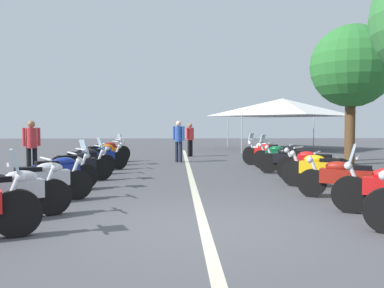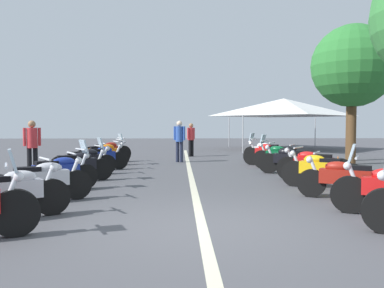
% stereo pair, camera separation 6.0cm
% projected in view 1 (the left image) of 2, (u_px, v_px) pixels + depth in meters
% --- Properties ---
extents(ground_plane, '(80.00, 80.00, 0.00)m').
position_uv_depth(ground_plane, '(204.00, 227.00, 6.05)').
color(ground_plane, '#4C4C51').
extents(lane_centre_stripe, '(25.44, 0.16, 0.01)m').
position_uv_depth(lane_centre_stripe, '(191.00, 178.00, 11.62)').
color(lane_centre_stripe, beige).
rests_on(lane_centre_stripe, ground_plane).
extents(motorcycle_left_row_1, '(1.21, 1.74, 0.99)m').
position_uv_depth(motorcycle_left_row_1, '(11.00, 193.00, 6.46)').
color(motorcycle_left_row_1, black).
rests_on(motorcycle_left_row_1, ground_plane).
extents(motorcycle_left_row_2, '(1.16, 1.88, 0.99)m').
position_uv_depth(motorcycle_left_row_2, '(41.00, 180.00, 7.92)').
color(motorcycle_left_row_2, black).
rests_on(motorcycle_left_row_2, ground_plane).
extents(motorcycle_left_row_3, '(1.20, 1.72, 1.19)m').
position_uv_depth(motorcycle_left_row_3, '(58.00, 172.00, 9.28)').
color(motorcycle_left_row_3, black).
rests_on(motorcycle_left_row_3, ground_plane).
extents(motorcycle_left_row_4, '(1.06, 1.91, 1.20)m').
position_uv_depth(motorcycle_left_row_4, '(76.00, 165.00, 10.86)').
color(motorcycle_left_row_4, black).
rests_on(motorcycle_left_row_4, ground_plane).
extents(motorcycle_left_row_5, '(1.00, 1.90, 0.99)m').
position_uv_depth(motorcycle_left_row_5, '(84.00, 161.00, 12.29)').
color(motorcycle_left_row_5, black).
rests_on(motorcycle_left_row_5, ground_plane).
extents(motorcycle_left_row_6, '(1.04, 1.85, 0.99)m').
position_uv_depth(motorcycle_left_row_6, '(99.00, 157.00, 13.60)').
color(motorcycle_left_row_6, black).
rests_on(motorcycle_left_row_6, ground_plane).
extents(motorcycle_left_row_7, '(1.09, 1.95, 1.21)m').
position_uv_depth(motorcycle_left_row_7, '(103.00, 153.00, 15.10)').
color(motorcycle_left_row_7, black).
rests_on(motorcycle_left_row_7, ground_plane).
extents(motorcycle_left_row_8, '(1.37, 1.85, 1.02)m').
position_uv_depth(motorcycle_left_row_8, '(107.00, 151.00, 16.43)').
color(motorcycle_left_row_8, black).
rests_on(motorcycle_left_row_8, ground_plane).
extents(motorcycle_right_row_2, '(1.14, 1.83, 0.98)m').
position_uv_depth(motorcycle_right_row_2, '(346.00, 178.00, 8.26)').
color(motorcycle_right_row_2, black).
rests_on(motorcycle_right_row_2, ground_plane).
extents(motorcycle_right_row_3, '(1.31, 1.71, 1.01)m').
position_uv_depth(motorcycle_right_row_3, '(321.00, 170.00, 9.71)').
color(motorcycle_right_row_3, black).
rests_on(motorcycle_right_row_3, ground_plane).
extents(motorcycle_right_row_4, '(1.10, 1.87, 1.01)m').
position_uv_depth(motorcycle_right_row_4, '(313.00, 165.00, 10.92)').
color(motorcycle_right_row_4, black).
rests_on(motorcycle_right_row_4, ground_plane).
extents(motorcycle_right_row_5, '(1.15, 1.95, 1.00)m').
position_uv_depth(motorcycle_right_row_5, '(291.00, 160.00, 12.48)').
color(motorcycle_right_row_5, black).
rests_on(motorcycle_right_row_5, ground_plane).
extents(motorcycle_right_row_6, '(1.24, 1.84, 1.22)m').
position_uv_depth(motorcycle_right_row_6, '(281.00, 156.00, 13.90)').
color(motorcycle_right_row_6, black).
rests_on(motorcycle_right_row_6, ground_plane).
extents(motorcycle_right_row_7, '(1.18, 1.86, 1.01)m').
position_uv_depth(motorcycle_right_row_7, '(268.00, 153.00, 15.15)').
color(motorcycle_right_row_7, black).
rests_on(motorcycle_right_row_7, ground_plane).
extents(motorcycle_right_row_8, '(1.26, 1.77, 1.21)m').
position_uv_depth(motorcycle_right_row_8, '(265.00, 151.00, 16.59)').
color(motorcycle_right_row_8, black).
rests_on(motorcycle_right_row_8, ground_plane).
extents(traffic_cone_0, '(0.36, 0.36, 0.61)m').
position_uv_depth(traffic_cone_0, '(337.00, 166.00, 12.29)').
color(traffic_cone_0, orange).
rests_on(traffic_cone_0, ground_plane).
extents(bystander_0, '(0.42, 0.38, 1.63)m').
position_uv_depth(bystander_0, '(190.00, 137.00, 19.58)').
color(bystander_0, black).
rests_on(bystander_0, ground_plane).
extents(bystander_2, '(0.32, 0.46, 1.69)m').
position_uv_depth(bystander_2, '(32.00, 143.00, 12.34)').
color(bystander_2, black).
rests_on(bystander_2, ground_plane).
extents(bystander_3, '(0.32, 0.48, 1.72)m').
position_uv_depth(bystander_3, '(179.00, 138.00, 16.59)').
color(bystander_3, '#1E2338').
rests_on(bystander_3, ground_plane).
extents(roadside_tree_1, '(3.20, 3.20, 5.65)m').
position_uv_depth(roadside_tree_1, '(350.00, 67.00, 17.17)').
color(roadside_tree_1, brown).
rests_on(roadside_tree_1, ground_plane).
extents(roadside_tree_2, '(3.19, 3.19, 5.43)m').
position_uv_depth(roadside_tree_2, '(352.00, 67.00, 15.52)').
color(roadside_tree_2, brown).
rests_on(roadside_tree_2, ground_plane).
extents(event_tent, '(6.79, 6.79, 3.20)m').
position_uv_depth(event_tent, '(282.00, 107.00, 25.04)').
color(event_tent, white).
rests_on(event_tent, ground_plane).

